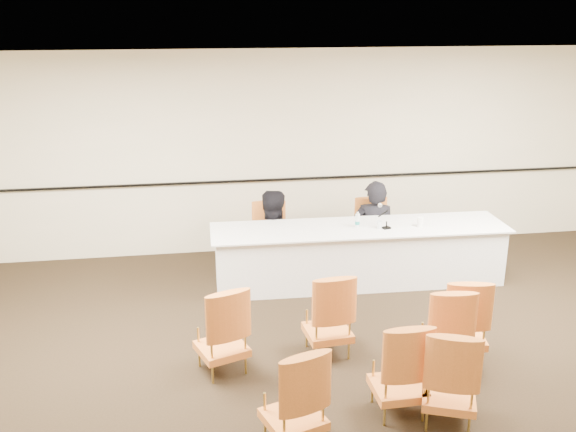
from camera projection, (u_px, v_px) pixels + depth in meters
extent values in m
plane|color=black|center=(355.00, 392.00, 6.22)|extent=(10.00, 10.00, 0.00)
plane|color=white|center=(367.00, 77.00, 5.28)|extent=(10.00, 10.00, 0.00)
cube|color=beige|center=(290.00, 152.00, 9.51)|extent=(10.00, 0.04, 3.00)
cube|color=black|center=(290.00, 179.00, 9.59)|extent=(9.80, 0.04, 0.03)
imported|color=black|center=(373.00, 238.00, 9.17)|extent=(0.71, 0.56, 1.71)
imported|color=black|center=(271.00, 250.00, 9.01)|extent=(0.91, 0.74, 1.74)
cube|color=silver|center=(398.00, 225.00, 8.52)|extent=(0.33, 0.26, 0.00)
cylinder|color=white|center=(380.00, 225.00, 8.40)|extent=(0.07, 0.07, 0.10)
cylinder|color=white|center=(420.00, 222.00, 8.45)|extent=(0.09, 0.09, 0.13)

